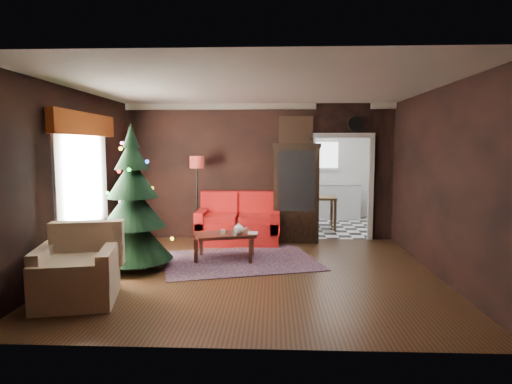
{
  "coord_description": "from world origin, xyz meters",
  "views": [
    {
      "loc": [
        0.31,
        -6.42,
        1.92
      ],
      "look_at": [
        0.0,
        0.9,
        1.15
      ],
      "focal_mm": 30.23,
      "sensor_mm": 36.0,
      "label": 1
    }
  ],
  "objects_px": {
    "floor_lamp": "(197,201)",
    "wall_clock": "(356,124)",
    "coffee_table": "(225,246)",
    "kitchen_table": "(320,212)",
    "armchair": "(76,266)",
    "christmas_tree": "(133,203)",
    "loveseat": "(238,218)",
    "teapot": "(239,229)",
    "curio_cabinet": "(296,195)"
  },
  "relations": [
    {
      "from": "floor_lamp",
      "to": "wall_clock",
      "type": "distance_m",
      "value": 3.55
    },
    {
      "from": "coffee_table",
      "to": "kitchen_table",
      "type": "bearing_deg",
      "value": 56.8
    },
    {
      "from": "coffee_table",
      "to": "armchair",
      "type": "bearing_deg",
      "value": -127.42
    },
    {
      "from": "christmas_tree",
      "to": "wall_clock",
      "type": "height_order",
      "value": "wall_clock"
    },
    {
      "from": "armchair",
      "to": "kitchen_table",
      "type": "xyz_separation_m",
      "value": [
        3.53,
        5.03,
        -0.09
      ]
    },
    {
      "from": "loveseat",
      "to": "wall_clock",
      "type": "height_order",
      "value": "wall_clock"
    },
    {
      "from": "teapot",
      "to": "floor_lamp",
      "type": "bearing_deg",
      "value": 123.72
    },
    {
      "from": "loveseat",
      "to": "curio_cabinet",
      "type": "xyz_separation_m",
      "value": [
        1.15,
        0.22,
        0.45
      ]
    },
    {
      "from": "armchair",
      "to": "coffee_table",
      "type": "relative_size",
      "value": 1.0
    },
    {
      "from": "floor_lamp",
      "to": "armchair",
      "type": "bearing_deg",
      "value": -104.73
    },
    {
      "from": "loveseat",
      "to": "wall_clock",
      "type": "xyz_separation_m",
      "value": [
        2.35,
        0.4,
        1.88
      ]
    },
    {
      "from": "curio_cabinet",
      "to": "wall_clock",
      "type": "distance_m",
      "value": 1.88
    },
    {
      "from": "floor_lamp",
      "to": "kitchen_table",
      "type": "xyz_separation_m",
      "value": [
        2.63,
        1.62,
        -0.45
      ]
    },
    {
      "from": "christmas_tree",
      "to": "kitchen_table",
      "type": "xyz_separation_m",
      "value": [
        3.3,
        3.52,
        -0.67
      ]
    },
    {
      "from": "floor_lamp",
      "to": "teapot",
      "type": "height_order",
      "value": "floor_lamp"
    },
    {
      "from": "curio_cabinet",
      "to": "christmas_tree",
      "type": "distance_m",
      "value": 3.38
    },
    {
      "from": "teapot",
      "to": "armchair",
      "type": "bearing_deg",
      "value": -132.67
    },
    {
      "from": "curio_cabinet",
      "to": "wall_clock",
      "type": "bearing_deg",
      "value": 8.53
    },
    {
      "from": "loveseat",
      "to": "wall_clock",
      "type": "bearing_deg",
      "value": 9.66
    },
    {
      "from": "loveseat",
      "to": "christmas_tree",
      "type": "height_order",
      "value": "christmas_tree"
    },
    {
      "from": "curio_cabinet",
      "to": "kitchen_table",
      "type": "distance_m",
      "value": 1.67
    },
    {
      "from": "floor_lamp",
      "to": "coffee_table",
      "type": "xyz_separation_m",
      "value": [
        0.7,
        -1.32,
        -0.6
      ]
    },
    {
      "from": "curio_cabinet",
      "to": "teapot",
      "type": "distance_m",
      "value": 1.95
    },
    {
      "from": "floor_lamp",
      "to": "armchair",
      "type": "relative_size",
      "value": 1.85
    },
    {
      "from": "floor_lamp",
      "to": "armchair",
      "type": "xyz_separation_m",
      "value": [
        -0.9,
        -3.42,
        -0.37
      ]
    },
    {
      "from": "christmas_tree",
      "to": "armchair",
      "type": "bearing_deg",
      "value": -98.42
    },
    {
      "from": "teapot",
      "to": "kitchen_table",
      "type": "bearing_deg",
      "value": 60.99
    },
    {
      "from": "loveseat",
      "to": "floor_lamp",
      "type": "height_order",
      "value": "floor_lamp"
    },
    {
      "from": "loveseat",
      "to": "teapot",
      "type": "distance_m",
      "value": 1.39
    },
    {
      "from": "curio_cabinet",
      "to": "kitchen_table",
      "type": "xyz_separation_m",
      "value": [
        0.65,
        1.43,
        -0.57
      ]
    },
    {
      "from": "floor_lamp",
      "to": "coffee_table",
      "type": "distance_m",
      "value": 1.61
    },
    {
      "from": "armchair",
      "to": "kitchen_table",
      "type": "height_order",
      "value": "armchair"
    },
    {
      "from": "christmas_tree",
      "to": "teapot",
      "type": "height_order",
      "value": "christmas_tree"
    },
    {
      "from": "wall_clock",
      "to": "curio_cabinet",
      "type": "bearing_deg",
      "value": -171.47
    },
    {
      "from": "curio_cabinet",
      "to": "teapot",
      "type": "height_order",
      "value": "curio_cabinet"
    },
    {
      "from": "coffee_table",
      "to": "teapot",
      "type": "distance_m",
      "value": 0.41
    },
    {
      "from": "curio_cabinet",
      "to": "armchair",
      "type": "distance_m",
      "value": 4.64
    },
    {
      "from": "armchair",
      "to": "wall_clock",
      "type": "bearing_deg",
      "value": 30.35
    },
    {
      "from": "curio_cabinet",
      "to": "kitchen_table",
      "type": "height_order",
      "value": "curio_cabinet"
    },
    {
      "from": "armchair",
      "to": "coffee_table",
      "type": "height_order",
      "value": "armchair"
    },
    {
      "from": "floor_lamp",
      "to": "coffee_table",
      "type": "bearing_deg",
      "value": -62.03
    },
    {
      "from": "christmas_tree",
      "to": "loveseat",
      "type": "bearing_deg",
      "value": 51.19
    },
    {
      "from": "loveseat",
      "to": "armchair",
      "type": "relative_size",
      "value": 1.73
    },
    {
      "from": "christmas_tree",
      "to": "kitchen_table",
      "type": "height_order",
      "value": "christmas_tree"
    },
    {
      "from": "teapot",
      "to": "kitchen_table",
      "type": "distance_m",
      "value": 3.47
    },
    {
      "from": "floor_lamp",
      "to": "armchair",
      "type": "height_order",
      "value": "floor_lamp"
    },
    {
      "from": "christmas_tree",
      "to": "curio_cabinet",
      "type": "bearing_deg",
      "value": 38.21
    },
    {
      "from": "floor_lamp",
      "to": "armchair",
      "type": "distance_m",
      "value": 3.55
    },
    {
      "from": "floor_lamp",
      "to": "wall_clock",
      "type": "height_order",
      "value": "wall_clock"
    },
    {
      "from": "curio_cabinet",
      "to": "wall_clock",
      "type": "relative_size",
      "value": 5.94
    }
  ]
}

